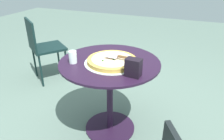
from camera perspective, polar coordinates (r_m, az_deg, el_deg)
name	(u,v)px	position (r m, az deg, el deg)	size (l,w,h in m)	color
ground_plane	(110,128)	(2.14, -0.54, -15.19)	(10.00, 10.00, 0.00)	#566C61
patio_table	(110,82)	(1.84, -0.61, -3.19)	(0.83, 0.83, 0.70)	black
pizza_on_tray	(112,61)	(1.72, 0.01, 2.48)	(0.45, 0.45, 0.06)	silver
pizza_server	(118,57)	(1.69, 1.70, 3.62)	(0.21, 0.09, 0.02)	silver
drinking_cup	(73,57)	(1.74, -10.44, 3.43)	(0.06, 0.06, 0.10)	white
napkin_dispenser	(133,68)	(1.50, 5.74, 0.66)	(0.11, 0.08, 0.13)	black
patio_chair_far	(42,45)	(2.89, -18.19, 6.42)	(0.55, 0.55, 0.83)	black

